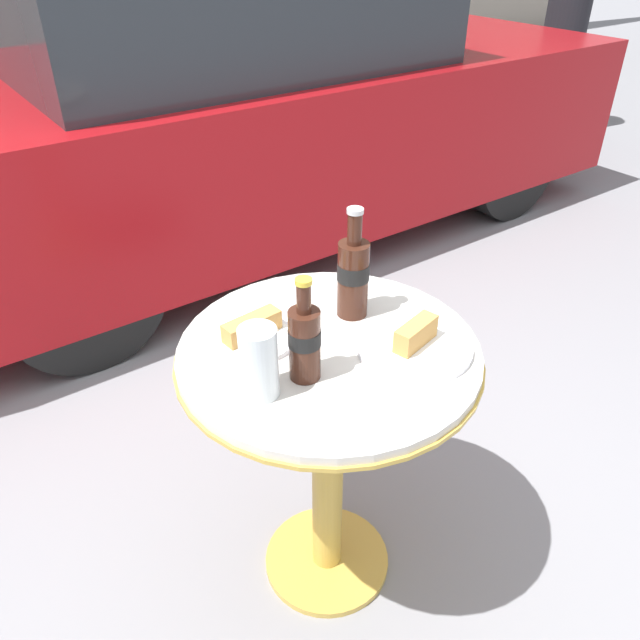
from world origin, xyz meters
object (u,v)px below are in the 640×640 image
object	(u,v)px
lunch_plate_far	(251,333)
parked_car	(241,103)
cola_bottle_right	(305,340)
pedestrian	(568,14)
cola_bottle_left	(353,275)
drinking_glass	(259,365)
bistro_table	(328,409)
lunch_plate_near	(414,344)

from	to	relation	value
lunch_plate_far	parked_car	size ratio (longest dim) A/B	0.05
cola_bottle_right	lunch_plate_far	world-z (taller)	cola_bottle_right
pedestrian	cola_bottle_left	bearing A→B (deg)	-150.04
parked_car	pedestrian	distance (m)	2.84
drinking_glass	parked_car	xyz separation A→B (m)	(1.16, 2.14, -0.14)
cola_bottle_right	drinking_glass	xyz separation A→B (m)	(-0.10, 0.01, -0.02)
drinking_glass	lunch_plate_far	size ratio (longest dim) A/B	0.72
bistro_table	drinking_glass	bearing A→B (deg)	-166.58
pedestrian	parked_car	bearing A→B (deg)	-178.06
pedestrian	bistro_table	bearing A→B (deg)	-149.98
lunch_plate_near	parked_car	distance (m)	2.36
bistro_table	lunch_plate_far	world-z (taller)	lunch_plate_far
cola_bottle_left	parked_car	bearing A→B (deg)	67.27
parked_car	lunch_plate_near	bearing A→B (deg)	-110.52
lunch_plate_near	lunch_plate_far	xyz separation A→B (m)	(-0.26, 0.23, 0.00)
lunch_plate_far	cola_bottle_left	bearing A→B (deg)	-11.13
parked_car	bistro_table	bearing A→B (deg)	-114.77
cola_bottle_left	cola_bottle_right	xyz separation A→B (m)	(-0.22, -0.13, -0.01)
cola_bottle_left	lunch_plate_far	xyz separation A→B (m)	(-0.24, 0.05, -0.09)
parked_car	pedestrian	xyz separation A→B (m)	(2.83, 0.10, 0.20)
cola_bottle_right	lunch_plate_near	distance (m)	0.26
lunch_plate_near	lunch_plate_far	bearing A→B (deg)	138.19
cola_bottle_left	pedestrian	xyz separation A→B (m)	(3.68, 2.12, 0.02)
cola_bottle_right	lunch_plate_far	bearing A→B (deg)	97.23
cola_bottle_left	lunch_plate_far	bearing A→B (deg)	168.87
bistro_table	lunch_plate_near	bearing A→B (deg)	-38.45
bistro_table	drinking_glass	size ratio (longest dim) A/B	4.99
lunch_plate_far	parked_car	world-z (taller)	parked_car
cola_bottle_left	bistro_table	bearing A→B (deg)	-148.33
bistro_table	cola_bottle_left	world-z (taller)	cola_bottle_left
parked_car	pedestrian	bearing A→B (deg)	1.94
lunch_plate_near	parked_car	bearing A→B (deg)	69.48
bistro_table	lunch_plate_near	distance (m)	0.26
drinking_glass	pedestrian	world-z (taller)	pedestrian
cola_bottle_right	lunch_plate_far	size ratio (longest dim) A/B	1.08
lunch_plate_near	pedestrian	world-z (taller)	pedestrian
lunch_plate_far	lunch_plate_near	bearing A→B (deg)	-41.81
cola_bottle_left	lunch_plate_near	xyz separation A→B (m)	(0.02, -0.19, -0.09)
bistro_table	parked_car	distance (m)	2.31
cola_bottle_right	drinking_glass	bearing A→B (deg)	176.57
cola_bottle_left	drinking_glass	size ratio (longest dim) A/B	1.75
lunch_plate_far	pedestrian	distance (m)	4.43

